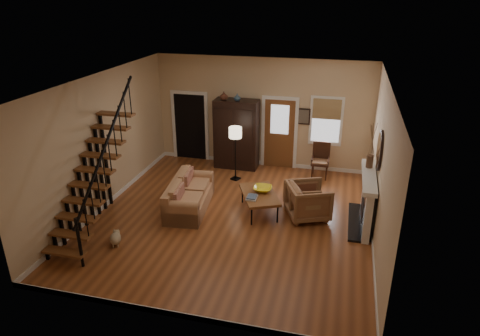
% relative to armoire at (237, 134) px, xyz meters
% --- Properties ---
extents(room, '(7.00, 7.33, 3.30)m').
position_rel_armoire_xyz_m(room, '(0.29, -1.39, 0.46)').
color(room, brown).
rests_on(room, ground).
extents(staircase, '(0.94, 2.80, 3.20)m').
position_rel_armoire_xyz_m(staircase, '(-2.08, -4.45, 0.55)').
color(staircase, brown).
rests_on(staircase, ground).
extents(fireplace, '(0.33, 1.95, 2.30)m').
position_rel_armoire_xyz_m(fireplace, '(3.83, -2.65, -0.31)').
color(fireplace, black).
rests_on(fireplace, ground).
extents(armoire, '(1.30, 0.60, 2.10)m').
position_rel_armoire_xyz_m(armoire, '(0.00, 0.00, 0.00)').
color(armoire, black).
rests_on(armoire, ground).
extents(vase_a, '(0.24, 0.24, 0.25)m').
position_rel_armoire_xyz_m(vase_a, '(-0.35, -0.10, 1.17)').
color(vase_a, '#4C2619').
rests_on(vase_a, armoire).
extents(vase_b, '(0.20, 0.20, 0.21)m').
position_rel_armoire_xyz_m(vase_b, '(0.05, -0.10, 1.16)').
color(vase_b, '#334C60').
rests_on(vase_b, armoire).
extents(sofa, '(1.09, 2.09, 0.74)m').
position_rel_armoire_xyz_m(sofa, '(-0.45, -2.93, -0.68)').
color(sofa, '#B47C52').
rests_on(sofa, ground).
extents(coffee_table, '(1.26, 1.53, 0.51)m').
position_rel_armoire_xyz_m(coffee_table, '(1.27, -2.70, -0.79)').
color(coffee_table, brown).
rests_on(coffee_table, ground).
extents(bowl, '(0.46, 0.46, 0.11)m').
position_rel_armoire_xyz_m(bowl, '(1.32, -2.55, -0.48)').
color(bowl, yellow).
rests_on(bowl, coffee_table).
extents(books, '(0.24, 0.33, 0.06)m').
position_rel_armoire_xyz_m(books, '(1.15, -3.00, -0.51)').
color(books, beige).
rests_on(books, coffee_table).
extents(armchair_left, '(1.24, 1.22, 0.86)m').
position_rel_armoire_xyz_m(armchair_left, '(2.46, -2.67, -0.62)').
color(armchair_left, brown).
rests_on(armchair_left, ground).
extents(armchair_right, '(1.01, 0.99, 0.72)m').
position_rel_armoire_xyz_m(armchair_right, '(2.28, -2.37, -0.69)').
color(armchair_right, brown).
rests_on(armchair_right, ground).
extents(floor_lamp, '(0.47, 0.47, 1.57)m').
position_rel_armoire_xyz_m(floor_lamp, '(0.21, -0.95, -0.26)').
color(floor_lamp, black).
rests_on(floor_lamp, ground).
extents(side_chair, '(0.54, 0.54, 1.02)m').
position_rel_armoire_xyz_m(side_chair, '(2.55, -0.20, -0.54)').
color(side_chair, '#3A1E12').
rests_on(side_chair, ground).
extents(dog, '(0.36, 0.45, 0.29)m').
position_rel_armoire_xyz_m(dog, '(-1.42, -4.90, -0.91)').
color(dog, tan).
rests_on(dog, ground).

